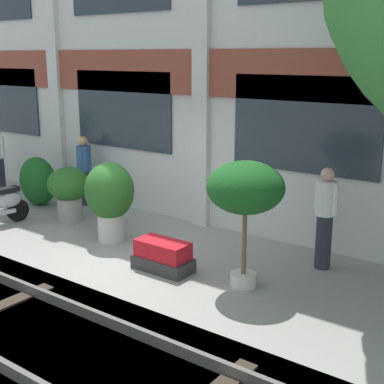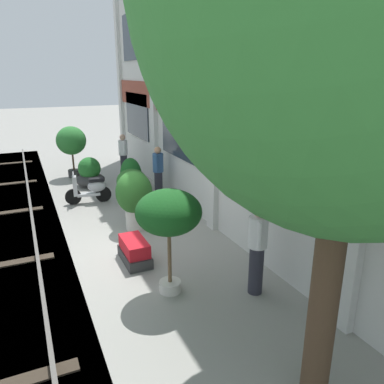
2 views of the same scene
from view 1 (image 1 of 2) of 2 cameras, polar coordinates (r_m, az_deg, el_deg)
ground_plane at (r=9.49m, az=-7.40°, el=-6.94°), size 80.00×80.00×0.00m
apartment_facade at (r=10.92m, az=1.98°, el=18.51°), size 17.88×0.64×8.49m
potted_plant_stone_basin at (r=11.56m, az=-13.01°, el=0.33°), size 0.89×0.89×1.16m
potted_plant_low_pan at (r=7.88m, az=5.73°, el=0.16°), size 1.16×1.16×1.94m
potted_plant_square_trough at (r=8.82m, az=-3.12°, el=-6.87°), size 1.00×0.51×0.50m
potted_plant_glazed_jar at (r=10.10m, az=-8.78°, el=-0.34°), size 0.92×0.92×1.52m
scooter_near_curb at (r=11.72m, az=-19.80°, el=-1.29°), size 0.50×1.38×0.98m
resident_watching_tracks at (r=8.95m, az=14.01°, el=-2.39°), size 0.48×0.34×1.70m
resident_near_plants at (r=12.72m, az=-11.42°, el=2.47°), size 0.46×0.34×1.62m
topiary_hedge at (r=13.05m, az=-16.12°, el=1.13°), size 1.07×0.73×1.14m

